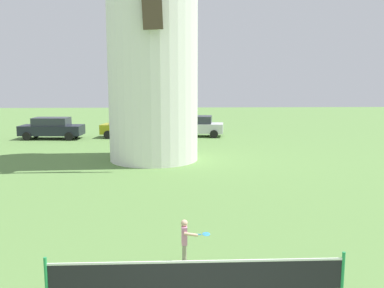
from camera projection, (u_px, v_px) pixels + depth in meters
The scene contains 6 objects.
windmill at pixel (152, 15), 20.67m from camera, with size 9.36×5.39×15.79m.
tennis_net at pixel (197, 276), 7.33m from camera, with size 5.43×0.06×1.10m.
player_far at pixel (186, 239), 9.30m from camera, with size 0.66×0.43×1.05m.
parked_car_black at pixel (52, 128), 29.47m from camera, with size 4.51×2.08×1.56m.
parked_car_mustard at pixel (129, 127), 30.15m from camera, with size 4.24×2.37×1.56m.
parked_car_silver at pixel (197, 126), 30.84m from camera, with size 4.16×2.34×1.56m.
Camera 1 is at (-0.50, -4.74, 4.18)m, focal length 38.00 mm.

